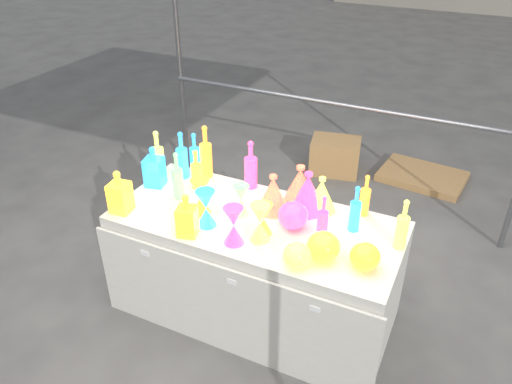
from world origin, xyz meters
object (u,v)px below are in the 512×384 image
at_px(cardboard_box_closed, 335,156).
at_px(lampshade_0, 273,193).
at_px(display_table, 255,267).
at_px(hourglass_0, 201,197).
at_px(globe_0, 323,248).
at_px(decanter_0, 119,191).

xyz_separation_m(cardboard_box_closed, lampshade_0, (0.18, -2.00, 0.70)).
bearing_deg(display_table, hourglass_0, -168.63).
bearing_deg(globe_0, display_table, 160.22).
bearing_deg(hourglass_0, cardboard_box_closed, 84.48).
bearing_deg(lampshade_0, display_table, -114.02).
relative_size(decanter_0, lampshade_0, 1.14).
xyz_separation_m(hourglass_0, lampshade_0, (0.39, 0.22, 0.01)).
relative_size(cardboard_box_closed, hourglass_0, 2.05).
bearing_deg(cardboard_box_closed, decanter_0, -117.75).
xyz_separation_m(cardboard_box_closed, globe_0, (0.63, -2.33, 0.65)).
bearing_deg(lampshade_0, globe_0, -43.13).
relative_size(hourglass_0, lampshade_0, 0.94).
xyz_separation_m(cardboard_box_closed, decanter_0, (-0.68, -2.42, 0.72)).
relative_size(display_table, cardboard_box_closed, 3.78).
height_order(decanter_0, lampshade_0, decanter_0).
relative_size(cardboard_box_closed, globe_0, 2.62).
relative_size(cardboard_box_closed, lampshade_0, 1.93).
xyz_separation_m(decanter_0, globe_0, (1.31, 0.09, -0.07)).
height_order(decanter_0, hourglass_0, decanter_0).
relative_size(display_table, lampshade_0, 7.28).
height_order(cardboard_box_closed, lampshade_0, lampshade_0).
distance_m(decanter_0, hourglass_0, 0.51).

